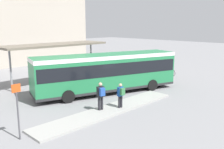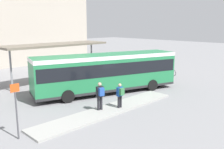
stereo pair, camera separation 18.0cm
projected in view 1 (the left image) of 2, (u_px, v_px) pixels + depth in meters
ground_plane at (107, 92)px, 20.62m from camera, size 120.00×120.00×0.00m
curb_island at (110, 110)px, 16.26m from camera, size 11.13×1.80×0.12m
city_bus at (107, 70)px, 20.25m from camera, size 12.11×6.02×3.17m
pedestrian_waiting at (101, 94)px, 15.87m from camera, size 0.49×0.53×1.82m
pedestrian_companion at (121, 94)px, 16.33m from camera, size 0.42×0.45×1.64m
bicycle_orange at (169, 72)px, 27.29m from camera, size 0.48×1.67×0.72m
bicycle_red at (161, 72)px, 27.63m from camera, size 0.48×1.60×0.69m
bicycle_blue at (155, 71)px, 28.13m from camera, size 0.48×1.51×0.66m
station_shelter at (55, 45)px, 23.11m from camera, size 10.16×2.99×3.75m
potted_planter_near_shelter at (74, 79)px, 22.59m from camera, size 0.81×0.81×1.23m
platform_sign at (18, 109)px, 11.96m from camera, size 0.44×0.08×2.80m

